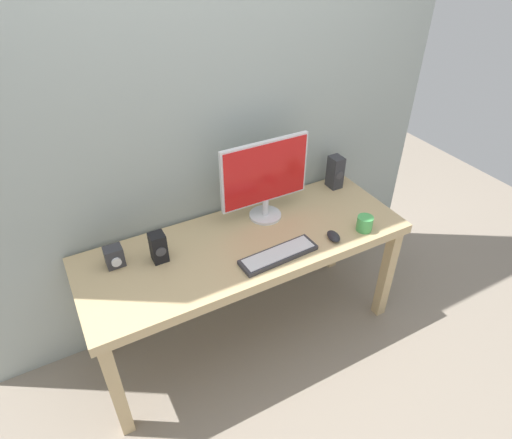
{
  "coord_description": "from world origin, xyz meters",
  "views": [
    {
      "loc": [
        -0.82,
        -1.62,
        2.2
      ],
      "look_at": [
        0.06,
        0.0,
        0.85
      ],
      "focal_mm": 30.74,
      "sensor_mm": 36.0,
      "label": 1
    }
  ],
  "objects_px": {
    "desk": "(246,252)",
    "speaker_right": "(335,172)",
    "coffee_mug": "(365,223)",
    "keyboard_primary": "(278,255)",
    "audio_controller": "(114,257)",
    "mouse": "(333,236)",
    "monitor": "(265,177)",
    "speaker_left": "(158,247)"
  },
  "relations": [
    {
      "from": "desk",
      "to": "speaker_right",
      "type": "bearing_deg",
      "value": 16.83
    },
    {
      "from": "desk",
      "to": "speaker_right",
      "type": "relative_size",
      "value": 8.57
    },
    {
      "from": "desk",
      "to": "coffee_mug",
      "type": "relative_size",
      "value": 20.31
    },
    {
      "from": "keyboard_primary",
      "to": "audio_controller",
      "type": "relative_size",
      "value": 3.9
    },
    {
      "from": "mouse",
      "to": "audio_controller",
      "type": "relative_size",
      "value": 0.92
    },
    {
      "from": "speaker_right",
      "to": "coffee_mug",
      "type": "distance_m",
      "value": 0.47
    },
    {
      "from": "monitor",
      "to": "mouse",
      "type": "height_order",
      "value": "monitor"
    },
    {
      "from": "keyboard_primary",
      "to": "audio_controller",
      "type": "bearing_deg",
      "value": 155.92
    },
    {
      "from": "keyboard_primary",
      "to": "coffee_mug",
      "type": "height_order",
      "value": "coffee_mug"
    },
    {
      "from": "keyboard_primary",
      "to": "speaker_left",
      "type": "bearing_deg",
      "value": 153.57
    },
    {
      "from": "audio_controller",
      "to": "coffee_mug",
      "type": "distance_m",
      "value": 1.32
    },
    {
      "from": "coffee_mug",
      "to": "mouse",
      "type": "bearing_deg",
      "value": 175.67
    },
    {
      "from": "coffee_mug",
      "to": "desk",
      "type": "bearing_deg",
      "value": 160.16
    },
    {
      "from": "keyboard_primary",
      "to": "coffee_mug",
      "type": "bearing_deg",
      "value": -3.18
    },
    {
      "from": "monitor",
      "to": "keyboard_primary",
      "type": "xyz_separation_m",
      "value": [
        -0.11,
        -0.35,
        -0.24
      ]
    },
    {
      "from": "keyboard_primary",
      "to": "speaker_right",
      "type": "distance_m",
      "value": 0.78
    },
    {
      "from": "monitor",
      "to": "audio_controller",
      "type": "bearing_deg",
      "value": -178.85
    },
    {
      "from": "keyboard_primary",
      "to": "speaker_right",
      "type": "bearing_deg",
      "value": 32.41
    },
    {
      "from": "desk",
      "to": "speaker_right",
      "type": "distance_m",
      "value": 0.8
    },
    {
      "from": "monitor",
      "to": "keyboard_primary",
      "type": "distance_m",
      "value": 0.44
    },
    {
      "from": "desk",
      "to": "mouse",
      "type": "relative_size",
      "value": 17.75
    },
    {
      "from": "monitor",
      "to": "speaker_right",
      "type": "distance_m",
      "value": 0.57
    },
    {
      "from": "desk",
      "to": "mouse",
      "type": "distance_m",
      "value": 0.48
    },
    {
      "from": "mouse",
      "to": "speaker_left",
      "type": "distance_m",
      "value": 0.92
    },
    {
      "from": "desk",
      "to": "speaker_left",
      "type": "relative_size",
      "value": 11.13
    },
    {
      "from": "coffee_mug",
      "to": "monitor",
      "type": "bearing_deg",
      "value": 137.64
    },
    {
      "from": "monitor",
      "to": "speaker_left",
      "type": "bearing_deg",
      "value": -172.75
    },
    {
      "from": "keyboard_primary",
      "to": "audio_controller",
      "type": "distance_m",
      "value": 0.81
    },
    {
      "from": "monitor",
      "to": "keyboard_primary",
      "type": "bearing_deg",
      "value": -108.22
    },
    {
      "from": "desk",
      "to": "speaker_right",
      "type": "height_order",
      "value": "speaker_right"
    },
    {
      "from": "keyboard_primary",
      "to": "coffee_mug",
      "type": "distance_m",
      "value": 0.53
    },
    {
      "from": "mouse",
      "to": "monitor",
      "type": "bearing_deg",
      "value": 131.03
    },
    {
      "from": "desk",
      "to": "audio_controller",
      "type": "bearing_deg",
      "value": 168.04
    },
    {
      "from": "desk",
      "to": "speaker_left",
      "type": "height_order",
      "value": "speaker_left"
    },
    {
      "from": "speaker_left",
      "to": "coffee_mug",
      "type": "relative_size",
      "value": 1.82
    },
    {
      "from": "mouse",
      "to": "coffee_mug",
      "type": "distance_m",
      "value": 0.2
    },
    {
      "from": "monitor",
      "to": "audio_controller",
      "type": "distance_m",
      "value": 0.88
    },
    {
      "from": "coffee_mug",
      "to": "speaker_right",
      "type": "bearing_deg",
      "value": 74.04
    },
    {
      "from": "audio_controller",
      "to": "mouse",
      "type": "bearing_deg",
      "value": -17.84
    },
    {
      "from": "mouse",
      "to": "speaker_right",
      "type": "bearing_deg",
      "value": 63.12
    },
    {
      "from": "desk",
      "to": "mouse",
      "type": "height_order",
      "value": "mouse"
    },
    {
      "from": "audio_controller",
      "to": "coffee_mug",
      "type": "height_order",
      "value": "audio_controller"
    }
  ]
}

